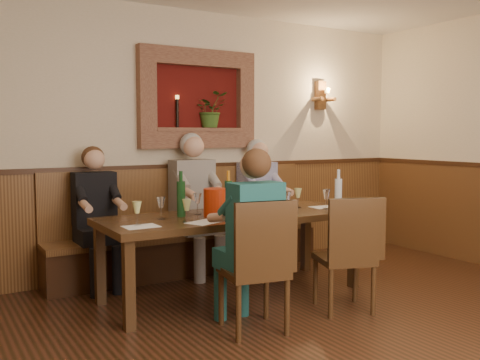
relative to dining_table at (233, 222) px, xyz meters
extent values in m
cube|color=beige|center=(0.00, 1.15, 0.72)|extent=(6.00, 0.04, 2.80)
cube|color=#533017|center=(0.00, 1.13, -0.13)|extent=(6.00, 0.04, 1.10)
cube|color=#381E0F|center=(0.00, 1.13, 0.45)|extent=(6.02, 0.06, 0.05)
cube|color=#500E0B|center=(0.20, 1.13, 1.17)|extent=(1.00, 0.02, 0.70)
cube|color=#8B6147|center=(0.20, 1.09, 1.61)|extent=(1.36, 0.12, 0.18)
cube|color=#8B6147|center=(0.20, 1.09, 0.73)|extent=(1.36, 0.12, 0.18)
cube|color=#8B6147|center=(-0.39, 1.09, 1.17)|extent=(0.18, 0.12, 0.70)
cube|color=#8B6147|center=(0.79, 1.09, 1.17)|extent=(0.18, 0.12, 0.70)
cube|color=#8B6147|center=(0.20, 1.09, 0.84)|extent=(1.00, 0.14, 0.04)
imported|color=#35571D|center=(0.35, 1.09, 1.06)|extent=(0.35, 0.30, 0.39)
cylinder|color=black|center=(-0.05, 1.09, 1.01)|extent=(0.03, 0.03, 0.30)
cylinder|color=#FFBF59|center=(-0.05, 1.09, 1.18)|extent=(0.04, 0.04, 0.04)
cube|color=#533017|center=(1.90, 1.10, 1.27)|extent=(0.12, 0.08, 0.35)
cylinder|color=#533017|center=(1.80, 1.03, 1.22)|extent=(0.05, 0.18, 0.05)
cylinder|color=#533017|center=(2.00, 1.03, 1.22)|extent=(0.05, 0.18, 0.05)
cylinder|color=#FFBF59|center=(1.90, 0.97, 1.32)|extent=(0.06, 0.06, 0.06)
cube|color=#392211|center=(0.00, 0.00, 0.04)|extent=(2.40, 0.90, 0.06)
cube|color=#392211|center=(-1.12, -0.37, -0.33)|extent=(0.08, 0.08, 0.69)
cube|color=#392211|center=(1.12, -0.37, -0.33)|extent=(0.08, 0.08, 0.69)
cube|color=#392211|center=(-1.12, 0.37, -0.33)|extent=(0.08, 0.08, 0.69)
cube|color=#392211|center=(1.12, 0.37, -0.33)|extent=(0.08, 0.08, 0.69)
cube|color=#381E0F|center=(0.00, 0.91, -0.48)|extent=(3.00, 0.40, 0.40)
cube|color=#533017|center=(0.00, 0.91, -0.26)|extent=(3.00, 0.45, 0.06)
cube|color=#533017|center=(0.00, 1.10, 0.10)|extent=(3.00, 0.06, 0.66)
cube|color=#392211|center=(-0.32, -0.84, -0.46)|extent=(0.49, 0.49, 0.42)
cube|color=#392211|center=(-0.32, -0.84, -0.23)|extent=(0.51, 0.51, 0.05)
cube|color=#392211|center=(-0.35, -1.03, 0.06)|extent=(0.44, 0.12, 0.53)
cube|color=#392211|center=(0.58, -0.83, -0.47)|extent=(0.52, 0.52, 0.41)
cube|color=#392211|center=(0.58, -0.83, -0.24)|extent=(0.54, 0.54, 0.05)
cube|color=#392211|center=(0.52, -1.01, 0.03)|extent=(0.41, 0.18, 0.51)
cube|color=black|center=(-1.00, 0.77, -0.45)|extent=(0.39, 0.41, 0.45)
cube|color=black|center=(-1.00, 0.93, 0.18)|extent=(0.39, 0.20, 0.51)
sphere|color=#D8A384|center=(-1.00, 0.89, 0.56)|extent=(0.20, 0.20, 0.20)
sphere|color=#4C2D19|center=(-1.00, 0.94, 0.57)|extent=(0.21, 0.21, 0.21)
cube|color=#605B58|center=(0.04, 0.75, -0.45)|extent=(0.45, 0.47, 0.45)
cube|color=#605B58|center=(0.04, 0.93, 0.24)|extent=(0.45, 0.23, 0.58)
sphere|color=#D8A384|center=(0.04, 0.89, 0.67)|extent=(0.22, 0.22, 0.22)
sphere|color=#B2B2B2|center=(0.04, 0.94, 0.69)|extent=(0.24, 0.24, 0.24)
cube|color=navy|center=(0.86, 0.76, -0.45)|extent=(0.42, 0.44, 0.45)
cube|color=navy|center=(0.86, 0.93, 0.21)|extent=(0.42, 0.22, 0.54)
sphere|color=#D8A384|center=(0.86, 0.89, 0.61)|extent=(0.21, 0.21, 0.21)
sphere|color=#B2B2B2|center=(0.86, 0.94, 0.63)|extent=(0.23, 0.23, 0.23)
cube|color=#174353|center=(-0.32, -0.71, -0.45)|extent=(0.40, 0.41, 0.45)
cube|color=#174353|center=(-0.32, -0.87, 0.18)|extent=(0.40, 0.21, 0.52)
sphere|color=#D8A384|center=(-0.32, -0.83, 0.57)|extent=(0.20, 0.20, 0.20)
sphere|color=#4C2D19|center=(-0.32, -0.88, 0.58)|extent=(0.22, 0.22, 0.22)
cylinder|color=red|center=(-0.21, -0.05, 0.20)|extent=(0.28, 0.28, 0.25)
cylinder|color=#19471E|center=(-0.02, 0.05, 0.22)|extent=(0.07, 0.07, 0.30)
cylinder|color=orange|center=(-0.02, 0.05, 0.42)|extent=(0.03, 0.03, 0.09)
cylinder|color=#19471E|center=(-0.47, 0.10, 0.23)|extent=(0.09, 0.09, 0.31)
cylinder|color=#19471E|center=(-0.47, 0.10, 0.43)|extent=(0.04, 0.04, 0.09)
cylinder|color=silver|center=(1.04, -0.23, 0.22)|extent=(0.08, 0.08, 0.29)
cylinder|color=silver|center=(1.04, -0.23, 0.41)|extent=(0.03, 0.03, 0.09)
cube|color=white|center=(-0.96, -0.21, 0.08)|extent=(0.27, 0.19, 0.00)
cube|color=white|center=(0.09, -0.17, 0.08)|extent=(0.30, 0.24, 0.00)
cube|color=white|center=(0.99, -0.07, 0.08)|extent=(0.27, 0.20, 0.00)
cube|color=white|center=(-0.44, -0.28, 0.08)|extent=(0.34, 0.29, 0.00)
camera|label=1|loc=(-2.42, -4.13, 0.79)|focal=40.00mm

